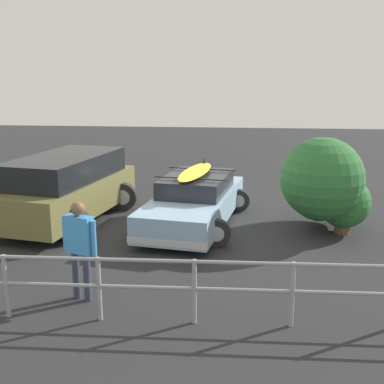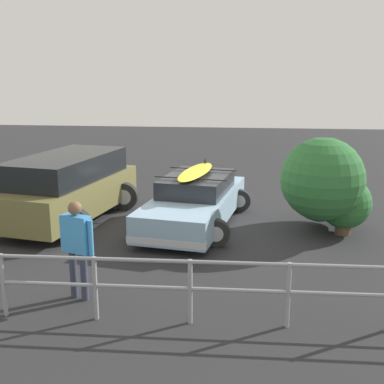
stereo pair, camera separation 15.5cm
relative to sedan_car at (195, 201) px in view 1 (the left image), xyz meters
name	(u,v)px [view 1 (the left image)]	position (x,y,z in m)	size (l,w,h in m)	color
ground_plane	(198,224)	(-0.08, 0.00, -0.59)	(44.00, 44.00, 0.02)	#28282B
sedan_car	(195,201)	(0.00, 0.00, 0.00)	(2.70, 4.71, 1.46)	#8CADC6
suv_car	(67,187)	(3.15, 0.05, 0.28)	(2.98, 4.66, 1.65)	brown
person_bystander	(80,242)	(1.43, 4.24, 0.41)	(0.60, 0.33, 1.64)	#33384C
railing_fence	(194,282)	(-0.44, 4.82, 0.07)	(8.46, 0.34, 0.99)	gray
bush_near_left	(326,186)	(-3.04, 0.22, 0.49)	(2.08, 2.60, 2.23)	brown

